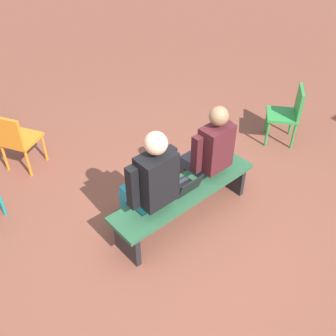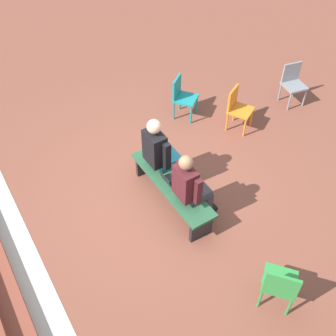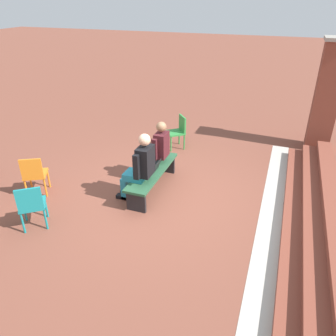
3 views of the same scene
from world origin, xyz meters
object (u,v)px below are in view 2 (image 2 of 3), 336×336
person_adult (161,151)px  plastic_chair_far_right (293,81)px  bench (172,187)px  plastic_chair_far_left (280,284)px  plastic_chair_mid_courtyard (237,107)px  laptop (171,180)px  plastic_chair_near_bench_left (182,95)px  person_student (191,186)px

person_adult → plastic_chair_far_right: bearing=-80.2°
bench → plastic_chair_far_left: bearing=-175.1°
plastic_chair_far_right → plastic_chair_mid_courtyard: 1.51m
bench → laptop: (0.01, 0.01, 0.15)m
laptop → plastic_chair_far_left: 2.19m
plastic_chair_near_bench_left → plastic_chair_mid_courtyard: bearing=-142.3°
plastic_chair_mid_courtyard → plastic_chair_far_left: same height
plastic_chair_far_right → plastic_chair_mid_courtyard: same height
bench → laptop: size_ratio=5.62×
plastic_chair_far_left → plastic_chair_near_bench_left: bearing=-17.1°
plastic_chair_mid_courtyard → plastic_chair_far_left: 3.66m
plastic_chair_far_right → plastic_chair_near_bench_left: bearing=69.9°
plastic_chair_near_bench_left → person_adult: bearing=136.4°
bench → plastic_chair_far_left: (-2.17, -0.19, 0.13)m
bench → plastic_chair_mid_courtyard: plastic_chair_mid_courtyard is taller
bench → plastic_chair_mid_courtyard: (0.96, -2.09, 0.13)m
laptop → plastic_chair_mid_courtyard: 2.30m
person_adult → plastic_chair_mid_courtyard: size_ratio=1.65×
plastic_chair_mid_courtyard → plastic_chair_near_bench_left: 1.10m
person_adult → plastic_chair_far_right: size_ratio=1.65×
plastic_chair_near_bench_left → plastic_chair_far_left: same height
plastic_chair_far_right → plastic_chair_mid_courtyard: (-0.07, 1.51, 0.00)m
bench → plastic_chair_mid_courtyard: 2.30m
laptop → person_adult: bearing=-11.3°
laptop → plastic_chair_far_right: plastic_chair_far_right is taller
plastic_chair_far_right → plastic_chair_near_bench_left: (0.80, 2.19, 0.00)m
plastic_chair_mid_courtyard → plastic_chair_near_bench_left: same height
person_student → person_adult: person_adult is taller
bench → person_student: bearing=-170.8°
bench → person_adult: person_adult is taller
plastic_chair_near_bench_left → person_student: bearing=149.0°
bench → plastic_chair_far_right: size_ratio=2.14×
person_adult → plastic_chair_near_bench_left: person_adult is taller
plastic_chair_far_right → person_student: bearing=112.2°
bench → plastic_chair_far_left: size_ratio=2.14×
person_student → plastic_chair_far_left: (-1.76, -0.12, -0.23)m
bench → plastic_chair_near_bench_left: size_ratio=2.14×
person_adult → person_student: bearing=179.8°
plastic_chair_far_right → plastic_chair_far_left: bearing=133.2°
person_student → plastic_chair_mid_courtyard: (1.37, -2.02, -0.23)m
bench → person_adult: (0.42, -0.07, 0.38)m
plastic_chair_far_right → plastic_chair_near_bench_left: 2.33m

